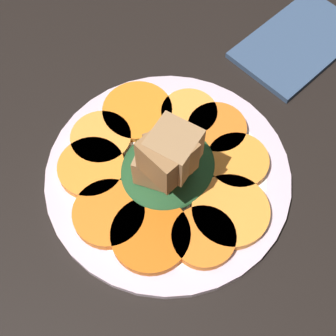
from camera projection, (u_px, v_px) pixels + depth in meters
table_slab at (168, 181)px, 54.54cm from camera, size 120.00×120.00×2.00cm
plate at (168, 175)px, 53.20cm from camera, size 27.81×27.81×1.05cm
carrot_slice_0 at (237, 161)px, 52.68cm from camera, size 7.03×7.03×1.16cm
carrot_slice_1 at (215, 127)px, 54.85cm from camera, size 6.91×6.91×1.16cm
carrot_slice_2 at (189, 114)px, 55.75cm from camera, size 6.71×6.71×1.16cm
carrot_slice_3 at (138, 112)px, 55.89cm from camera, size 8.34×8.34×1.16cm
carrot_slice_4 at (101, 138)px, 54.11cm from camera, size 7.03×7.03×1.16cm
carrot_slice_5 at (91, 168)px, 52.29cm from camera, size 7.51×7.51×1.16cm
carrot_slice_6 at (109, 214)px, 49.68cm from camera, size 7.73×7.73×1.16cm
carrot_slice_7 at (151, 235)px, 48.54cm from camera, size 8.36×8.36×1.16cm
carrot_slice_8 at (204, 237)px, 48.42cm from camera, size 6.76×6.76×1.16cm
carrot_slice_9 at (230, 211)px, 49.81cm from camera, size 8.34×8.34×1.16cm
center_pile at (166, 161)px, 48.67cm from camera, size 11.12×10.01×10.65cm
fork at (139, 142)px, 54.30cm from camera, size 17.84×8.38×0.40cm
napkin at (299, 42)px, 62.79cm from camera, size 17.50×10.50×0.80cm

